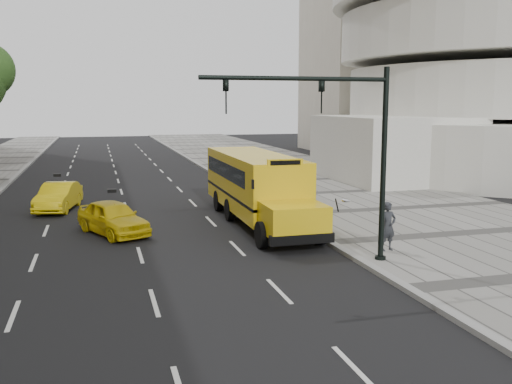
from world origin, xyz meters
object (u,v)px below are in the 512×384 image
object	(u,v)px
school_bus	(256,182)
taxi_near	(113,218)
taxi_far	(58,197)
traffic_signal	(344,141)
pedestrian	(388,226)

from	to	relation	value
school_bus	taxi_near	world-z (taller)	school_bus
taxi_far	traffic_signal	bearing A→B (deg)	-41.91
taxi_near	taxi_far	xyz separation A→B (m)	(-2.45, 6.14, -0.01)
school_bus	pedestrian	bearing A→B (deg)	-67.36
taxi_near	taxi_far	distance (m)	6.62
taxi_near	traffic_signal	bearing A→B (deg)	-68.66
pedestrian	traffic_signal	xyz separation A→B (m)	(-2.19, -0.98, 3.08)
taxi_near	traffic_signal	size ratio (longest dim) A/B	0.63
school_bus	pedestrian	distance (m)	7.52
taxi_far	pedestrian	bearing A→B (deg)	-33.83
taxi_near	pedestrian	size ratio (longest dim) A/B	2.35
taxi_near	traffic_signal	distance (m)	10.33
school_bus	traffic_signal	world-z (taller)	traffic_signal
taxi_far	pedestrian	xyz separation A→B (m)	(11.63, -11.96, 0.33)
taxi_near	pedestrian	world-z (taller)	pedestrian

